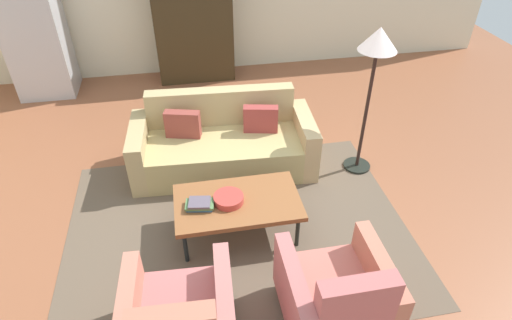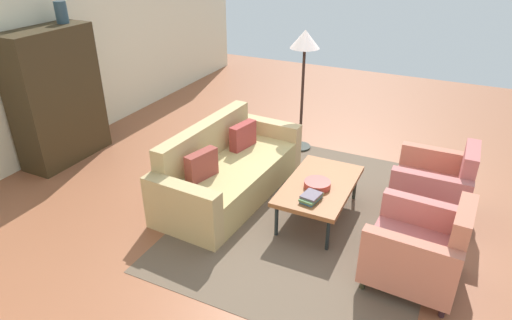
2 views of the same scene
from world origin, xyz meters
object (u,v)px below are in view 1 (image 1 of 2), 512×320
object	(u,v)px
fruit_bowl	(229,199)
floor_lamp	(376,54)
book_stack	(200,204)
armchair_right	(338,299)
coffee_table	(238,203)
couch	(223,143)
refrigerator	(35,34)
cabinet	(193,23)

from	to	relation	value
fruit_bowl	floor_lamp	bearing A→B (deg)	25.97
book_stack	armchair_right	bearing A→B (deg)	-49.89
armchair_right	book_stack	bearing A→B (deg)	129.89
coffee_table	floor_lamp	world-z (taller)	floor_lamp
armchair_right	couch	bearing A→B (deg)	103.98
book_stack	refrigerator	world-z (taller)	refrigerator
coffee_table	refrigerator	bearing A→B (deg)	124.28
coffee_table	refrigerator	distance (m)	4.36
refrigerator	couch	bearing A→B (deg)	-44.37
fruit_bowl	floor_lamp	size ratio (longest dim) A/B	0.17
couch	cabinet	size ratio (longest dim) A/B	1.19
coffee_table	armchair_right	distance (m)	1.31
couch	armchair_right	world-z (taller)	armchair_right
couch	floor_lamp	distance (m)	1.99
couch	fruit_bowl	bearing A→B (deg)	89.03
couch	fruit_bowl	distance (m)	1.20
cabinet	armchair_right	bearing A→B (deg)	-81.40
refrigerator	floor_lamp	xyz separation A→B (m)	(4.01, -2.77, 0.52)
coffee_table	fruit_bowl	distance (m)	0.11
armchair_right	book_stack	distance (m)	1.49
couch	floor_lamp	size ratio (longest dim) A/B	1.25
couch	fruit_bowl	world-z (taller)	couch
book_stack	refrigerator	bearing A→B (deg)	119.98
armchair_right	refrigerator	size ratio (longest dim) A/B	0.48
fruit_bowl	coffee_table	bearing A→B (deg)	-0.00
book_stack	cabinet	world-z (taller)	cabinet
coffee_table	fruit_bowl	world-z (taller)	fruit_bowl
armchair_right	floor_lamp	distance (m)	2.46
fruit_bowl	couch	bearing A→B (deg)	85.70
armchair_right	cabinet	bearing A→B (deg)	98.38
couch	refrigerator	bearing A→B (deg)	-41.03
coffee_table	refrigerator	xyz separation A→B (m)	(-2.44, 3.58, 0.54)
refrigerator	floor_lamp	size ratio (longest dim) A/B	1.08
armchair_right	book_stack	xyz separation A→B (m)	(-0.96, 1.14, 0.12)
couch	book_stack	distance (m)	1.28
cabinet	floor_lamp	size ratio (longest dim) A/B	1.05
couch	book_stack	bearing A→B (deg)	76.63
refrigerator	fruit_bowl	bearing A→B (deg)	-56.65
couch	armchair_right	size ratio (longest dim) A/B	2.44
armchair_right	floor_lamp	bearing A→B (deg)	63.49
book_stack	cabinet	bearing A→B (deg)	86.51
coffee_table	armchair_right	xyz separation A→B (m)	(0.60, -1.17, -0.04)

